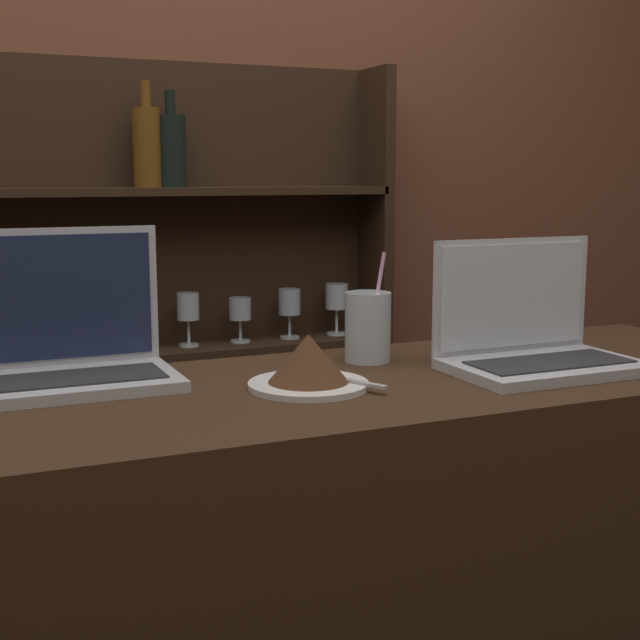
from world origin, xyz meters
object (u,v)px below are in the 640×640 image
(laptop_far, at_px, (533,340))
(water_glass, at_px, (368,327))
(laptop_near, at_px, (68,348))
(cake_plate, at_px, (309,364))

(laptop_far, height_order, water_glass, laptop_far)
(laptop_near, height_order, cake_plate, laptop_near)
(laptop_near, height_order, water_glass, laptop_near)
(laptop_far, height_order, cake_plate, laptop_far)
(water_glass, bearing_deg, laptop_far, -34.84)
(laptop_near, bearing_deg, laptop_far, -15.35)
(cake_plate, xyz_separation_m, water_glass, (0.18, 0.15, 0.02))
(cake_plate, bearing_deg, laptop_near, 151.04)
(laptop_far, bearing_deg, laptop_near, 164.65)
(laptop_near, xyz_separation_m, water_glass, (0.52, -0.04, 0.01))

